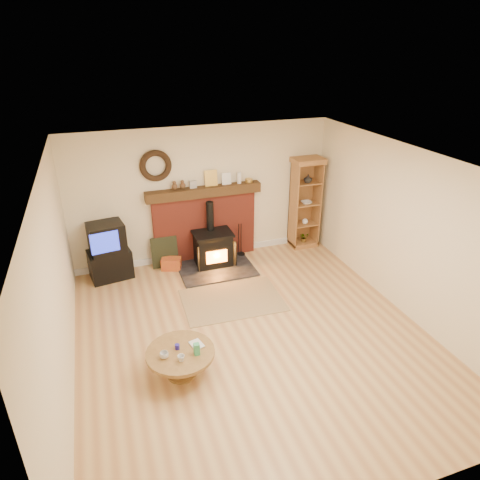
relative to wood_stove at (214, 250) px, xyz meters
name	(u,v)px	position (x,y,z in m)	size (l,w,h in m)	color
ground	(253,335)	(-0.05, -2.27, -0.33)	(5.50, 5.50, 0.00)	#AF7948
room_shell	(251,227)	(-0.07, -2.17, 1.39)	(5.02, 5.52, 2.61)	beige
chimney_breast	(205,220)	(-0.05, 0.40, 0.47)	(2.20, 0.22, 1.78)	#9C3527
wood_stove	(214,250)	(0.00, 0.00, 0.00)	(1.40, 1.00, 1.25)	black
area_rug	(232,300)	(-0.05, -1.28, -0.33)	(1.65, 1.13, 0.01)	brown
tv_unit	(109,252)	(-1.90, 0.20, 0.18)	(0.79, 0.61, 1.06)	black
curio_cabinet	(305,203)	(2.03, 0.28, 0.61)	(0.60, 0.44, 1.88)	olive
firelog_box	(171,264)	(-0.80, 0.13, -0.22)	(0.36, 0.23, 0.23)	#C07D10
leaning_painting	(165,252)	(-0.89, 0.28, -0.03)	(0.50, 0.03, 0.60)	black
fire_tools	(241,251)	(0.63, 0.23, -0.23)	(0.16, 0.16, 0.70)	black
coffee_table	(181,356)	(-1.21, -2.73, -0.02)	(0.88, 0.88, 0.54)	brown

